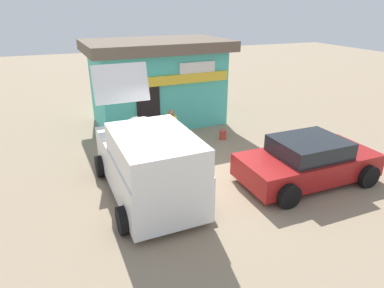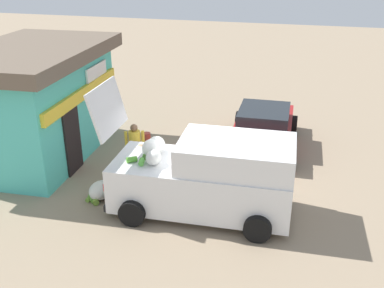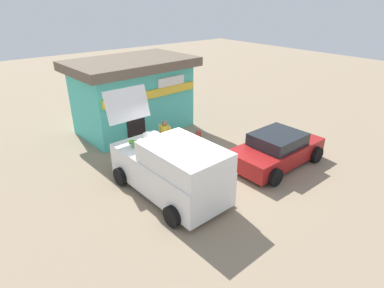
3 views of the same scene
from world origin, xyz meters
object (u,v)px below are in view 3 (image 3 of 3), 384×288
object	(u,v)px
parked_sedan	(276,149)
unloaded_banana_pile	(127,158)
vendor_standing	(165,136)
customer_bending	(145,147)
delivery_van	(171,168)
paint_bucket	(198,135)
storefront_bar	(133,94)

from	to	relation	value
parked_sedan	unloaded_banana_pile	world-z (taller)	parked_sedan
vendor_standing	customer_bending	size ratio (longest dim) A/B	1.14
delivery_van	customer_bending	world-z (taller)	delivery_van
vendor_standing	unloaded_banana_pile	world-z (taller)	vendor_standing
parked_sedan	unloaded_banana_pile	xyz separation A→B (m)	(-4.62, 3.73, -0.40)
parked_sedan	paint_bucket	size ratio (longest dim) A/B	11.47
vendor_standing	customer_bending	distance (m)	1.26
storefront_bar	delivery_van	bearing A→B (deg)	-108.49
unloaded_banana_pile	paint_bucket	bearing A→B (deg)	1.50
paint_bucket	delivery_van	bearing A→B (deg)	-140.83
storefront_bar	parked_sedan	world-z (taller)	storefront_bar
customer_bending	paint_bucket	world-z (taller)	customer_bending
storefront_bar	delivery_van	world-z (taller)	storefront_bar
unloaded_banana_pile	parked_sedan	bearing A→B (deg)	-38.97
customer_bending	unloaded_banana_pile	size ratio (longest dim) A/B	1.66
parked_sedan	unloaded_banana_pile	distance (m)	5.95
parked_sedan	customer_bending	xyz separation A→B (m)	(-4.21, 2.96, 0.24)
unloaded_banana_pile	paint_bucket	distance (m)	3.82
storefront_bar	parked_sedan	size ratio (longest dim) A/B	1.47
parked_sedan	unloaded_banana_pile	bearing A→B (deg)	141.03
delivery_van	paint_bucket	xyz separation A→B (m)	(3.67, 2.99, -0.81)
paint_bucket	parked_sedan	bearing A→B (deg)	-78.21
storefront_bar	customer_bending	bearing A→B (deg)	-114.35
delivery_van	unloaded_banana_pile	distance (m)	3.00
vendor_standing	customer_bending	xyz separation A→B (m)	(-1.20, -0.38, -0.03)
storefront_bar	paint_bucket	size ratio (longest dim) A/B	16.83
unloaded_banana_pile	paint_bucket	size ratio (longest dim) A/B	2.31
delivery_van	unloaded_banana_pile	bearing A→B (deg)	92.85
storefront_bar	delivery_van	xyz separation A→B (m)	(-1.97, -5.90, -0.80)
customer_bending	delivery_van	bearing A→B (deg)	-97.07
delivery_van	paint_bucket	world-z (taller)	delivery_van
parked_sedan	delivery_van	bearing A→B (deg)	169.33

